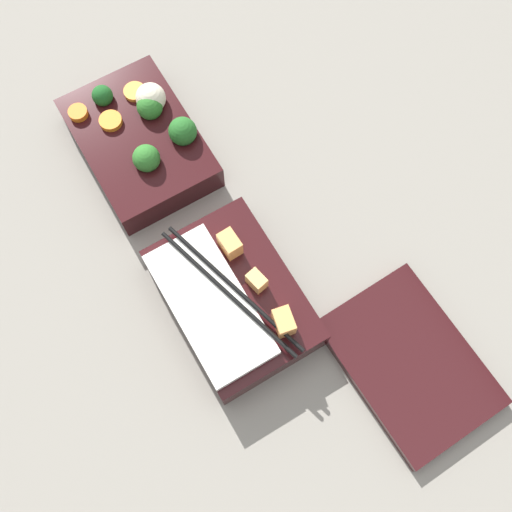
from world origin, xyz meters
name	(u,v)px	position (x,y,z in m)	size (l,w,h in m)	color
ground_plane	(178,219)	(0.00, 0.00, 0.00)	(3.00, 3.00, 0.00)	gray
bento_tray_vegetable	(141,138)	(-0.12, 0.01, 0.03)	(0.21, 0.14, 0.08)	black
bento_tray_rice	(231,298)	(0.14, 0.00, 0.03)	(0.21, 0.14, 0.07)	black
bento_lid	(409,362)	(0.31, 0.15, 0.01)	(0.20, 0.14, 0.02)	black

